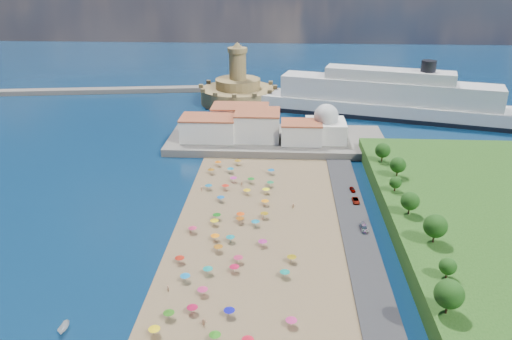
{
  "coord_description": "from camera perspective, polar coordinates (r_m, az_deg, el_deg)",
  "views": [
    {
      "loc": [
        12.31,
        -125.08,
        71.17
      ],
      "look_at": [
        4.0,
        25.0,
        8.0
      ],
      "focal_mm": 35.0,
      "sensor_mm": 36.0,
      "label": 1
    }
  ],
  "objects": [
    {
      "name": "beach_parasols",
      "position": [
        134.02,
        -3.06,
        -8.24
      ],
      "size": [
        30.85,
        116.37,
        2.2
      ],
      "color": "gray",
      "rests_on": "beach"
    },
    {
      "name": "cruise_ship",
      "position": [
        254.44,
        14.74,
        7.77
      ],
      "size": [
        131.12,
        53.03,
        28.51
      ],
      "color": "black",
      "rests_on": "ground"
    },
    {
      "name": "waterfront_buildings",
      "position": [
        209.12,
        -1.2,
        5.17
      ],
      "size": [
        57.0,
        29.0,
        11.0
      ],
      "color": "silver",
      "rests_on": "terrace"
    },
    {
      "name": "jetty",
      "position": [
        244.57,
        -2.68,
        6.15
      ],
      "size": [
        18.0,
        70.0,
        2.4
      ],
      "primitive_type": "cube",
      "color": "#59544C",
      "rests_on": "ground"
    },
    {
      "name": "breakwater",
      "position": [
        311.72,
        -20.25,
        8.45
      ],
      "size": [
        199.03,
        34.77,
        2.6
      ],
      "primitive_type": "cube",
      "rotation": [
        0.0,
        0.0,
        0.14
      ],
      "color": "#59544C",
      "rests_on": "ground"
    },
    {
      "name": "beachgoers",
      "position": [
        138.09,
        -3.56,
        -7.73
      ],
      "size": [
        32.52,
        100.27,
        1.88
      ],
      "color": "tan",
      "rests_on": "beach"
    },
    {
      "name": "fortress",
      "position": [
        271.96,
        -2.08,
        9.06
      ],
      "size": [
        40.0,
        40.0,
        32.4
      ],
      "color": "#9E844F",
      "rests_on": "ground"
    },
    {
      "name": "parked_cars",
      "position": [
        155.17,
        11.64,
        -4.45
      ],
      "size": [
        2.29,
        30.36,
        1.44
      ],
      "color": "gray",
      "rests_on": "promenade"
    },
    {
      "name": "domed_building",
      "position": [
        206.47,
        7.97,
        5.04
      ],
      "size": [
        16.0,
        16.0,
        15.0
      ],
      "color": "silver",
      "rests_on": "terrace"
    },
    {
      "name": "terrace",
      "position": [
        209.99,
        2.36,
        3.4
      ],
      "size": [
        90.0,
        36.0,
        3.0
      ],
      "primitive_type": "cube",
      "color": "#59544C",
      "rests_on": "ground"
    },
    {
      "name": "ground",
      "position": [
        144.44,
        -2.15,
        -6.74
      ],
      "size": [
        700.0,
        700.0,
        0.0
      ],
      "primitive_type": "plane",
      "color": "#071938",
      "rests_on": "ground"
    },
    {
      "name": "hillside_trees",
      "position": [
        137.8,
        18.01,
        -4.72
      ],
      "size": [
        10.8,
        101.81,
        7.61
      ],
      "color": "#382314",
      "rests_on": "hillside"
    }
  ]
}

